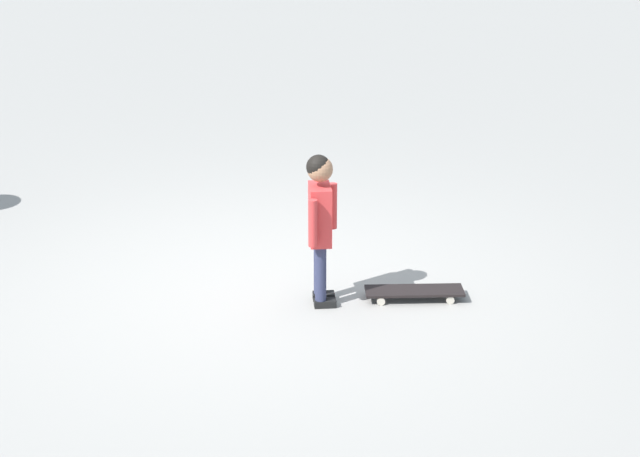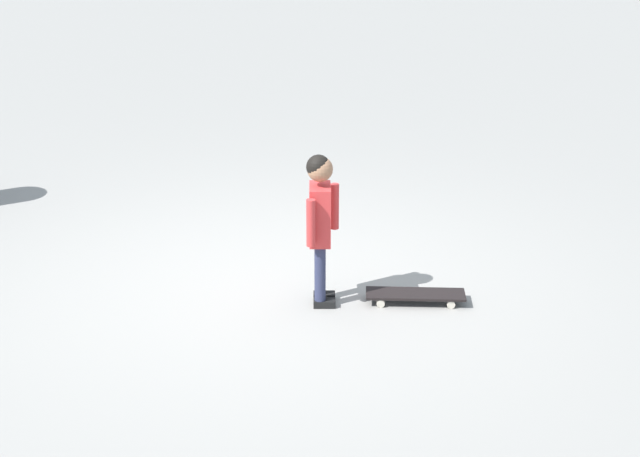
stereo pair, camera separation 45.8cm
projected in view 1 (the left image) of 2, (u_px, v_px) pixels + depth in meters
ground_plane at (265, 286)px, 6.63m from camera, size 50.00×50.00×0.00m
child_person at (320, 214)px, 6.13m from camera, size 0.41×0.25×1.06m
skateboard at (414, 291)px, 6.40m from camera, size 0.44×0.70×0.07m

